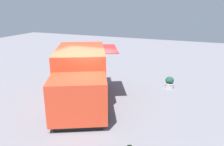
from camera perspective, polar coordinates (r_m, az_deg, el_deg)
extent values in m
plane|color=gray|center=(10.44, -7.31, -7.53)|extent=(40.00, 40.00, 0.00)
cube|color=#EF4627|center=(10.83, -7.81, 0.64)|extent=(4.27, 3.62, 2.15)
cube|color=#EF4627|center=(8.47, -8.57, -6.35)|extent=(2.36, 2.59, 1.57)
cube|color=black|center=(7.65, -9.01, -6.76)|extent=(0.82, 1.58, 0.60)
cube|color=black|center=(10.79, -1.98, 1.45)|extent=(1.81, 0.94, 0.75)
cube|color=red|center=(10.60, -0.45, 6.21)|extent=(2.24, 1.53, 0.03)
cube|color=black|center=(10.50, -7.76, -6.77)|extent=(5.24, 3.82, 0.21)
cylinder|color=black|center=(9.04, -14.64, -9.47)|extent=(0.76, 0.53, 0.75)
cylinder|color=black|center=(8.90, -1.89, -9.30)|extent=(0.76, 0.53, 0.75)
cylinder|color=black|center=(11.83, -12.26, -2.79)|extent=(0.76, 0.53, 0.75)
cylinder|color=black|center=(11.73, -2.67, -2.57)|extent=(0.76, 0.53, 0.75)
cylinder|color=beige|center=(15.56, -10.65, 1.30)|extent=(0.45, 0.45, 0.29)
torus|color=beige|center=(15.52, -10.68, 1.77)|extent=(0.47, 0.47, 0.04)
ellipsoid|color=#31712D|center=(15.48, -10.72, 2.42)|extent=(0.45, 0.45, 0.38)
sphere|color=white|center=(15.29, -10.80, 2.40)|extent=(0.08, 0.08, 0.08)
sphere|color=white|center=(15.43, -11.31, 2.70)|extent=(0.08, 0.08, 0.08)
sphere|color=white|center=(15.40, -10.09, 2.57)|extent=(0.08, 0.08, 0.08)
sphere|color=white|center=(15.42, -10.05, 2.53)|extent=(0.08, 0.08, 0.08)
sphere|color=white|center=(15.35, -10.33, 2.72)|extent=(0.07, 0.07, 0.07)
sphere|color=white|center=(15.48, -10.16, 2.81)|extent=(0.08, 0.08, 0.08)
cylinder|color=silver|center=(12.43, 14.31, -3.10)|extent=(0.46, 0.46, 0.27)
torus|color=silver|center=(12.39, 14.35, -2.57)|extent=(0.49, 0.49, 0.04)
ellipsoid|color=#1F4F39|center=(12.33, 14.42, -1.78)|extent=(0.44, 0.44, 0.38)
sphere|color=#F9347C|center=(12.28, 13.75, -1.33)|extent=(0.06, 0.06, 0.06)
sphere|color=#F63391|center=(12.16, 14.05, -1.84)|extent=(0.08, 0.08, 0.08)
sphere|color=#F22E8C|center=(12.48, 13.99, -1.43)|extent=(0.09, 0.09, 0.09)
sphere|color=#F9387F|center=(12.46, 13.86, -1.45)|extent=(0.05, 0.05, 0.05)
sphere|color=#EF3775|center=(12.31, 15.15, -1.39)|extent=(0.06, 0.06, 0.06)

